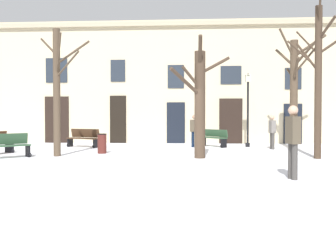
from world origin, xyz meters
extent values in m
plane|color=white|center=(0.00, 0.00, 0.00)|extent=(32.86, 32.86, 0.00)
cube|color=beige|center=(0.00, 8.44, 3.48)|extent=(20.54, 0.40, 6.96)
cube|color=tan|center=(0.00, 8.19, 6.71)|extent=(20.54, 0.30, 0.24)
cube|color=black|center=(-6.84, 8.22, 1.33)|extent=(1.39, 0.08, 2.66)
cube|color=#262D38|center=(-6.84, 8.22, 4.16)|extent=(1.25, 0.06, 1.40)
cube|color=black|center=(-3.28, 8.22, 1.35)|extent=(0.93, 0.08, 2.69)
cube|color=#262D38|center=(-3.28, 8.22, 4.11)|extent=(0.83, 0.06, 1.24)
cube|color=black|center=(0.02, 8.22, 1.15)|extent=(1.02, 0.08, 2.31)
cube|color=#262D38|center=(0.02, 8.22, 3.76)|extent=(0.92, 0.06, 1.30)
cube|color=black|center=(3.10, 8.22, 1.26)|extent=(1.28, 0.08, 2.52)
cube|color=#262D38|center=(3.10, 8.22, 3.82)|extent=(1.15, 0.06, 1.01)
cube|color=black|center=(6.50, 8.22, 1.11)|extent=(1.00, 0.08, 2.22)
cube|color=#262D38|center=(6.50, 8.22, 3.61)|extent=(0.90, 0.06, 1.17)
cylinder|color=#4C3D2D|center=(-4.18, 0.90, 2.41)|extent=(0.27, 0.27, 4.83)
cylinder|color=#4C3D2D|center=(-4.60, 1.20, 4.21)|extent=(0.92, 0.71, 0.81)
cylinder|color=#4C3D2D|center=(-3.62, 0.45, 3.41)|extent=(1.19, 0.97, 0.87)
cylinder|color=#4C3D2D|center=(-3.96, 0.49, 3.77)|extent=(0.55, 0.90, 1.50)
cylinder|color=#4C3D2D|center=(-3.50, 0.69, 3.87)|extent=(1.43, 0.51, 0.83)
cylinder|color=#423326|center=(5.44, 0.68, 2.72)|extent=(0.25, 0.25, 5.45)
cylinder|color=#423326|center=(5.56, 0.95, 4.93)|extent=(0.33, 0.63, 0.97)
cylinder|color=#423326|center=(5.59, 0.32, 4.56)|extent=(0.43, 0.80, 0.72)
cylinder|color=#423326|center=(5.34, 0.24, 5.50)|extent=(0.29, 0.97, 1.59)
cylinder|color=#423326|center=(5.12, 0.95, 4.19)|extent=(0.70, 0.63, 0.98)
cylinder|color=#423326|center=(4.91, 0.76, 3.73)|extent=(1.10, 0.23, 1.09)
cylinder|color=#423326|center=(5.11, 0.91, 3.66)|extent=(0.75, 0.57, 1.13)
cylinder|color=#423326|center=(1.23, 0.58, 1.93)|extent=(0.39, 0.39, 3.86)
cylinder|color=#423326|center=(0.73, 0.00, 2.70)|extent=(1.13, 1.29, 0.94)
cylinder|color=#423326|center=(0.91, 0.42, 2.91)|extent=(0.74, 0.45, 0.81)
cylinder|color=#423326|center=(1.22, 0.17, 3.77)|extent=(0.14, 0.92, 1.07)
cylinder|color=#423326|center=(1.75, 0.59, 3.34)|extent=(1.10, 0.13, 0.66)
cylinder|color=#4C3D2D|center=(5.63, 4.70, 2.51)|extent=(0.35, 0.35, 5.02)
cylinder|color=#4C3D2D|center=(6.02, 4.11, 4.39)|extent=(0.92, 1.30, 1.19)
cylinder|color=#4C3D2D|center=(6.31, 4.61, 4.74)|extent=(1.43, 0.31, 1.03)
cylinder|color=#4C3D2D|center=(5.24, 4.44, 4.81)|extent=(0.91, 0.65, 1.33)
cylinder|color=#4C3D2D|center=(5.60, 5.20, 3.54)|extent=(0.18, 1.05, 0.65)
cylinder|color=#4C3D2D|center=(5.59, 4.18, 3.66)|extent=(0.22, 1.13, 0.93)
cylinder|color=#4C3D2D|center=(6.01, 4.38, 4.00)|extent=(0.87, 0.76, 1.14)
cylinder|color=#4C3D2D|center=(5.26, 4.89, 4.24)|extent=(0.87, 0.51, 0.91)
cylinder|color=black|center=(3.70, 5.84, 1.61)|extent=(0.10, 0.10, 3.22)
cylinder|color=black|center=(3.70, 5.84, 0.10)|extent=(0.22, 0.22, 0.20)
cube|color=beige|center=(3.70, 5.84, 3.40)|extent=(0.24, 0.24, 0.36)
cone|color=black|center=(3.70, 5.84, 3.58)|extent=(0.30, 0.30, 0.14)
cylinder|color=#4C1E19|center=(-2.73, 2.08, 0.39)|extent=(0.36, 0.36, 0.78)
torus|color=black|center=(-2.73, 2.08, 0.79)|extent=(0.39, 0.39, 0.04)
cube|color=#3D2819|center=(-4.42, 5.11, 0.44)|extent=(1.73, 1.04, 0.05)
cube|color=#3D2819|center=(-4.35, 5.29, 0.69)|extent=(1.61, 0.75, 0.42)
cube|color=black|center=(-5.15, 5.41, 0.22)|extent=(0.20, 0.38, 0.44)
torus|color=black|center=(-5.21, 5.25, 0.08)|extent=(0.17, 0.09, 0.17)
cube|color=black|center=(-3.69, 4.81, 0.22)|extent=(0.20, 0.38, 0.44)
torus|color=black|center=(-3.76, 4.66, 0.08)|extent=(0.17, 0.09, 0.17)
cube|color=#2D4C33|center=(-5.77, -0.03, 0.45)|extent=(1.55, 1.54, 0.05)
cube|color=#2D4C33|center=(-5.90, 0.10, 0.69)|extent=(1.34, 1.32, 0.40)
cube|color=black|center=(-5.18, 0.56, 0.23)|extent=(0.30, 0.30, 0.45)
torus|color=black|center=(-5.07, 0.45, 0.08)|extent=(0.14, 0.14, 0.17)
cube|color=black|center=(-6.66, 2.13, 0.23)|extent=(0.43, 0.16, 0.47)
torus|color=black|center=(-6.48, 2.09, 0.08)|extent=(0.07, 0.17, 0.17)
cube|color=#2D4C33|center=(1.98, 5.80, 0.46)|extent=(1.35, 1.50, 0.05)
cube|color=#2D4C33|center=(2.12, 5.91, 0.68)|extent=(1.12, 1.31, 0.37)
cube|color=black|center=(1.50, 6.37, 0.23)|extent=(0.32, 0.28, 0.46)
torus|color=black|center=(1.39, 6.27, 0.08)|extent=(0.13, 0.15, 0.17)
cube|color=black|center=(2.46, 5.22, 0.23)|extent=(0.32, 0.28, 0.46)
torus|color=black|center=(2.35, 5.13, 0.08)|extent=(0.13, 0.15, 0.17)
cylinder|color=#403D3A|center=(4.64, 4.44, 0.38)|extent=(0.14, 0.14, 0.75)
cylinder|color=#403D3A|center=(4.61, 4.62, 0.38)|extent=(0.14, 0.14, 0.75)
cube|color=slate|center=(4.62, 4.53, 1.04)|extent=(0.29, 0.41, 0.58)
sphere|color=tan|center=(4.62, 4.53, 1.47)|extent=(0.21, 0.21, 0.21)
cylinder|color=#403D3A|center=(3.34, -3.88, 0.43)|extent=(0.14, 0.14, 0.85)
cylinder|color=#403D3A|center=(3.39, -4.06, 0.43)|extent=(0.14, 0.14, 0.85)
cube|color=#4C4233|center=(3.36, -3.97, 1.18)|extent=(0.30, 0.42, 0.66)
sphere|color=tan|center=(3.36, -3.97, 1.66)|extent=(0.23, 0.23, 0.23)
cylinder|color=black|center=(1.12, 5.39, 0.38)|extent=(0.14, 0.14, 0.77)
cylinder|color=black|center=(0.98, 5.49, 0.38)|extent=(0.14, 0.14, 0.77)
cube|color=#4C4233|center=(1.05, 5.44, 1.06)|extent=(0.44, 0.40, 0.59)
sphere|color=#9E755B|center=(1.05, 5.44, 1.49)|extent=(0.21, 0.21, 0.21)
camera|label=1|loc=(0.96, -13.26, 1.51)|focal=40.78mm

